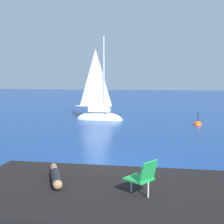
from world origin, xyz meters
TOP-DOWN VIEW (x-y plane):
  - ground_plane at (0.00, 0.00)m, footprint 160.00×160.00m
  - shore_ledge at (0.27, -3.57)m, footprint 6.55×3.86m
  - boulder_seaward at (-1.39, -1.73)m, footprint 0.72×0.88m
  - boulder_inland at (1.99, -1.88)m, footprint 1.04×0.79m
  - sailboat_near at (-3.60, 12.17)m, footprint 3.79×1.36m
  - person_sunbather at (-0.91, -3.35)m, footprint 0.91×1.64m
  - beach_chair at (1.30, -3.87)m, footprint 0.76×0.72m
  - marker_buoy at (3.65, 10.82)m, footprint 0.56×0.56m

SIDE VIEW (x-z plane):
  - ground_plane at x=0.00m, z-range 0.00..0.00m
  - boulder_seaward at x=-1.39m, z-range -0.33..0.33m
  - boulder_inland at x=1.99m, z-range -0.33..0.33m
  - marker_buoy at x=3.65m, z-range -0.56..0.57m
  - shore_ledge at x=0.27m, z-range 0.00..0.59m
  - sailboat_near at x=-3.60m, z-range -3.11..3.86m
  - person_sunbather at x=-0.91m, z-range 0.58..0.83m
  - beach_chair at x=1.30m, z-range 0.63..1.43m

